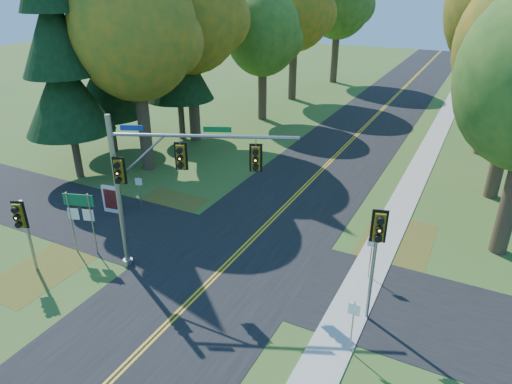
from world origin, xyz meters
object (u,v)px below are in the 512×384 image
at_px(route_sign_cluster, 80,211).
at_px(info_kiosk, 112,200).
at_px(east_signal_pole, 377,239).
at_px(traffic_mast, 161,175).

relative_size(route_sign_cluster, info_kiosk, 1.97).
height_order(east_signal_pole, route_sign_cluster, east_signal_pole).
relative_size(traffic_mast, info_kiosk, 4.49).
distance_m(traffic_mast, info_kiosk, 8.01).
xyz_separation_m(traffic_mast, route_sign_cluster, (-4.44, -0.84, -2.43)).
distance_m(route_sign_cluster, info_kiosk, 4.53).
xyz_separation_m(east_signal_pole, info_kiosk, (-15.63, 2.44, -2.99)).
relative_size(traffic_mast, east_signal_pole, 1.49).
xyz_separation_m(traffic_mast, east_signal_pole, (9.34, 0.58, -0.93)).
distance_m(east_signal_pole, info_kiosk, 16.10).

